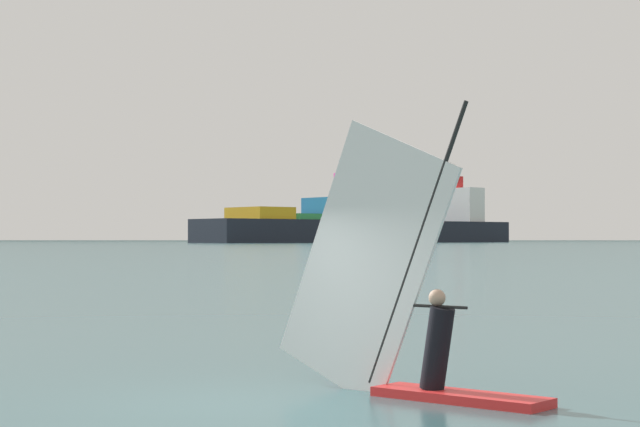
# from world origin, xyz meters

# --- Properties ---
(ground_plane) EXTENTS (4000.00, 4000.00, 0.00)m
(ground_plane) POSITION_xyz_m (0.00, 0.00, 0.00)
(ground_plane) COLOR #386066
(windsurfer) EXTENTS (2.50, 3.80, 4.05)m
(windsurfer) POSITION_xyz_m (2.26, 0.17, 1.06)
(windsurfer) COLOR red
(windsurfer) RESTS_ON ground_plane
(cargo_ship) EXTENTS (172.46, 88.59, 33.29)m
(cargo_ship) POSITION_xyz_m (181.26, 467.12, 8.48)
(cargo_ship) COLOR black
(cargo_ship) RESTS_ON ground_plane
(distant_headland) EXTENTS (1020.27, 495.28, 45.84)m
(distant_headland) POSITION_xyz_m (501.24, 1222.51, 22.92)
(distant_headland) COLOR #60665B
(distant_headland) RESTS_ON ground_plane
(small_sailboat) EXTENTS (2.45, 6.89, 9.57)m
(small_sailboat) POSITION_xyz_m (32.17, 86.54, 0.97)
(small_sailboat) COLOR white
(small_sailboat) RESTS_ON ground_plane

